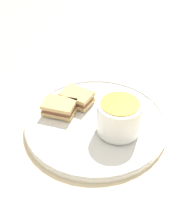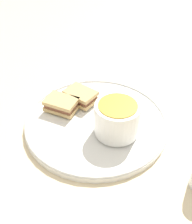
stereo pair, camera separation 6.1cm
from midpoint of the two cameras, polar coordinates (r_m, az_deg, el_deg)
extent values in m
plane|color=beige|center=(0.63, 2.75, -2.79)|extent=(2.40, 2.40, 0.00)
cylinder|color=white|center=(0.63, 2.76, -2.35)|extent=(0.34, 0.34, 0.01)
torus|color=white|center=(0.62, 2.79, -1.81)|extent=(0.34, 0.34, 0.01)
cylinder|color=white|center=(0.59, 7.35, -4.03)|extent=(0.05, 0.05, 0.01)
cylinder|color=white|center=(0.57, 7.63, -1.61)|extent=(0.10, 0.10, 0.07)
cylinder|color=gold|center=(0.55, 7.95, 1.17)|extent=(0.08, 0.08, 0.01)
cube|color=silver|center=(0.66, 9.39, 0.51)|extent=(0.03, 0.07, 0.00)
ellipsoid|color=silver|center=(0.68, 6.39, 2.72)|extent=(0.03, 0.04, 0.01)
cube|color=tan|center=(0.67, -0.75, 2.73)|extent=(0.09, 0.09, 0.01)
cube|color=brown|center=(0.67, -0.76, 3.40)|extent=(0.08, 0.09, 0.01)
cube|color=tan|center=(0.66, -0.77, 4.09)|extent=(0.09, 0.09, 0.01)
cube|color=tan|center=(0.65, -4.82, 0.92)|extent=(0.09, 0.09, 0.01)
cube|color=brown|center=(0.64, -4.86, 1.59)|extent=(0.08, 0.09, 0.01)
cube|color=tan|center=(0.64, -4.91, 2.29)|extent=(0.09, 0.09, 0.01)
camera|label=1|loc=(0.03, -87.14, 2.44)|focal=42.00mm
camera|label=2|loc=(0.03, 92.86, -2.44)|focal=42.00mm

